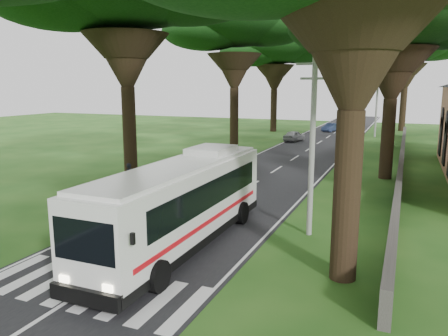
# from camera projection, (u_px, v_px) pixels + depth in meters

# --- Properties ---
(ground) EXTENTS (140.00, 140.00, 0.00)m
(ground) POSITION_uv_depth(u_px,v_px,m) (126.00, 265.00, 16.05)
(ground) COLOR #1A4614
(ground) RESTS_ON ground
(road) EXTENTS (8.00, 120.00, 0.04)m
(road) POSITION_uv_depth(u_px,v_px,m) (292.00, 160.00, 38.70)
(road) COLOR black
(road) RESTS_ON ground
(crosswalk) EXTENTS (8.00, 3.00, 0.01)m
(crosswalk) POSITION_uv_depth(u_px,v_px,m) (90.00, 288.00, 14.23)
(crosswalk) COLOR silver
(crosswalk) RESTS_ON ground
(property_wall) EXTENTS (0.35, 50.00, 1.20)m
(property_wall) POSITION_uv_depth(u_px,v_px,m) (401.00, 162.00, 34.27)
(property_wall) COLOR #383533
(property_wall) RESTS_ON ground
(pole_near) EXTENTS (1.60, 0.24, 8.00)m
(pole_near) POSITION_uv_depth(u_px,v_px,m) (312.00, 141.00, 18.62)
(pole_near) COLOR gray
(pole_near) RESTS_ON ground
(pole_mid) EXTENTS (1.60, 0.24, 8.00)m
(pole_mid) POSITION_uv_depth(u_px,v_px,m) (360.00, 114.00, 36.74)
(pole_mid) COLOR gray
(pole_mid) RESTS_ON ground
(pole_far) EXTENTS (1.60, 0.24, 8.00)m
(pole_far) POSITION_uv_depth(u_px,v_px,m) (377.00, 104.00, 54.86)
(pole_far) COLOR gray
(pole_far) RESTS_ON ground
(tree_l_midb) EXTENTS (12.47, 12.47, 15.57)m
(tree_l_midb) POSITION_uv_depth(u_px,v_px,m) (235.00, 23.00, 43.71)
(tree_l_midb) COLOR black
(tree_l_midb) RESTS_ON ground
(tree_l_far) EXTENTS (13.31, 13.31, 15.01)m
(tree_l_far) POSITION_uv_depth(u_px,v_px,m) (275.00, 45.00, 60.53)
(tree_l_far) COLOR black
(tree_l_far) RESTS_ON ground
(tree_r_mida) EXTENTS (12.50, 12.50, 14.08)m
(tree_r_mida) POSITION_uv_depth(u_px,v_px,m) (396.00, 13.00, 29.04)
(tree_r_mida) COLOR black
(tree_r_mida) RESTS_ON ground
(tree_r_midb) EXTENTS (14.13, 14.13, 16.32)m
(tree_r_midb) POSITION_uv_depth(u_px,v_px,m) (397.00, 20.00, 45.18)
(tree_r_midb) COLOR black
(tree_r_midb) RESTS_ON ground
(tree_r_far) EXTENTS (14.09, 14.09, 15.66)m
(tree_r_far) POSITION_uv_depth(u_px,v_px,m) (408.00, 42.00, 61.23)
(tree_r_far) COLOR black
(tree_r_far) RESTS_ON ground
(coach_bus) EXTENTS (2.79, 11.74, 3.46)m
(coach_bus) POSITION_uv_depth(u_px,v_px,m) (183.00, 202.00, 17.70)
(coach_bus) COLOR white
(coach_bus) RESTS_ON ground
(distant_car_a) EXTENTS (2.17, 3.87, 1.24)m
(distant_car_a) POSITION_uv_depth(u_px,v_px,m) (294.00, 136.00, 51.41)
(distant_car_a) COLOR #98999C
(distant_car_a) RESTS_ON road
(distant_car_b) EXTENTS (2.28, 3.80, 1.18)m
(distant_car_b) POSITION_uv_depth(u_px,v_px,m) (331.00, 127.00, 62.25)
(distant_car_b) COLOR navy
(distant_car_b) RESTS_ON road
(distant_car_c) EXTENTS (1.98, 4.23, 1.19)m
(distant_car_c) POSITION_uv_depth(u_px,v_px,m) (353.00, 121.00, 72.72)
(distant_car_c) COLOR maroon
(distant_car_c) RESTS_ON road
(pedestrian) EXTENTS (0.52, 0.70, 1.75)m
(pedestrian) POSITION_uv_depth(u_px,v_px,m) (130.00, 177.00, 27.27)
(pedestrian) COLOR black
(pedestrian) RESTS_ON ground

